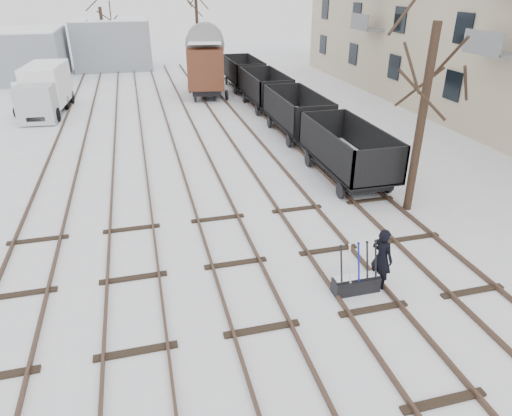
{
  "coord_description": "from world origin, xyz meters",
  "views": [
    {
      "loc": [
        -2.33,
        -8.35,
        7.66
      ],
      "look_at": [
        0.95,
        4.2,
        1.2
      ],
      "focal_mm": 32.0,
      "sensor_mm": 36.0,
      "label": 1
    }
  ],
  "objects_px": {
    "lorry": "(45,90)",
    "ground_frame": "(356,283)",
    "box_van_wagon": "(206,64)",
    "worker": "(382,258)",
    "panel_van": "(30,98)",
    "freight_wagon_a": "(346,159)"
  },
  "relations": [
    {
      "from": "lorry",
      "to": "ground_frame",
      "type": "bearing_deg",
      "value": -59.37
    },
    {
      "from": "ground_frame",
      "to": "box_van_wagon",
      "type": "relative_size",
      "value": 0.27
    },
    {
      "from": "worker",
      "to": "panel_van",
      "type": "bearing_deg",
      "value": 2.52
    },
    {
      "from": "box_van_wagon",
      "to": "ground_frame",
      "type": "bearing_deg",
      "value": -80.16
    },
    {
      "from": "box_van_wagon",
      "to": "freight_wagon_a",
      "type": "bearing_deg",
      "value": -69.86
    },
    {
      "from": "worker",
      "to": "box_van_wagon",
      "type": "relative_size",
      "value": 0.32
    },
    {
      "from": "lorry",
      "to": "panel_van",
      "type": "distance_m",
      "value": 1.53
    },
    {
      "from": "ground_frame",
      "to": "freight_wagon_a",
      "type": "relative_size",
      "value": 0.27
    },
    {
      "from": "ground_frame",
      "to": "box_van_wagon",
      "type": "height_order",
      "value": "box_van_wagon"
    },
    {
      "from": "panel_van",
      "to": "freight_wagon_a",
      "type": "bearing_deg",
      "value": -63.73
    },
    {
      "from": "ground_frame",
      "to": "worker",
      "type": "height_order",
      "value": "worker"
    },
    {
      "from": "ground_frame",
      "to": "freight_wagon_a",
      "type": "distance_m",
      "value": 8.12
    },
    {
      "from": "worker",
      "to": "lorry",
      "type": "relative_size",
      "value": 0.27
    },
    {
      "from": "worker",
      "to": "box_van_wagon",
      "type": "xyz_separation_m",
      "value": [
        -0.85,
        24.62,
        1.4
      ]
    },
    {
      "from": "freight_wagon_a",
      "to": "worker",
      "type": "bearing_deg",
      "value": -107.69
    },
    {
      "from": "ground_frame",
      "to": "worker",
      "type": "xyz_separation_m",
      "value": [
        0.75,
        0.1,
        0.61
      ]
    },
    {
      "from": "box_van_wagon",
      "to": "panel_van",
      "type": "height_order",
      "value": "box_van_wagon"
    },
    {
      "from": "panel_van",
      "to": "ground_frame",
      "type": "bearing_deg",
      "value": -80.3
    },
    {
      "from": "panel_van",
      "to": "worker",
      "type": "bearing_deg",
      "value": -78.74
    },
    {
      "from": "box_van_wagon",
      "to": "worker",
      "type": "bearing_deg",
      "value": -78.42
    },
    {
      "from": "freight_wagon_a",
      "to": "panel_van",
      "type": "relative_size",
      "value": 1.37
    },
    {
      "from": "freight_wagon_a",
      "to": "panel_van",
      "type": "xyz_separation_m",
      "value": [
        -14.99,
        15.65,
        -0.01
      ]
    }
  ]
}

